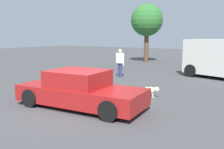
# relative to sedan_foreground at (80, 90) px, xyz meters

# --- Properties ---
(ground_plane) EXTENTS (80.00, 80.00, 0.00)m
(ground_plane) POSITION_rel_sedan_foreground_xyz_m (0.01, -0.10, -0.60)
(ground_plane) COLOR #424244
(sedan_foreground) EXTENTS (4.70, 2.21, 1.31)m
(sedan_foreground) POSITION_rel_sedan_foreground_xyz_m (0.00, 0.00, 0.00)
(sedan_foreground) COLOR maroon
(sedan_foreground) RESTS_ON ground_plane
(dog) EXTENTS (0.69, 0.38, 0.46)m
(dog) POSITION_rel_sedan_foreground_xyz_m (1.54, 2.71, -0.31)
(dog) COLOR beige
(dog) RESTS_ON ground_plane
(pedestrian) EXTENTS (0.57, 0.25, 1.70)m
(pedestrian) POSITION_rel_sedan_foreground_xyz_m (-2.14, 6.16, 0.42)
(pedestrian) COLOR navy
(pedestrian) RESTS_ON ground_plane
(tree_back_left) EXTENTS (2.97, 2.97, 5.42)m
(tree_back_left) POSITION_rel_sedan_foreground_xyz_m (-4.62, 14.98, 3.29)
(tree_back_left) COLOR brown
(tree_back_left) RESTS_ON ground_plane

